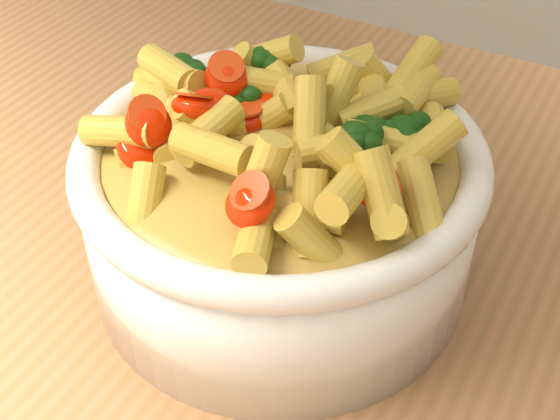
% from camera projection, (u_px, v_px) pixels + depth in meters
% --- Properties ---
extents(serving_bowl, '(0.24, 0.24, 0.10)m').
position_uv_depth(serving_bowl, '(280.00, 208.00, 0.47)').
color(serving_bowl, white).
rests_on(serving_bowl, table).
extents(pasta_salad, '(0.19, 0.19, 0.04)m').
position_uv_depth(pasta_salad, '(280.00, 119.00, 0.43)').
color(pasta_salad, '#E2C747').
rests_on(pasta_salad, serving_bowl).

